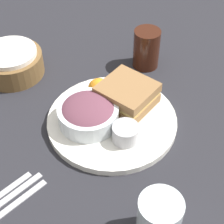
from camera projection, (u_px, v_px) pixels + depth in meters
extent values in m
plane|color=#232328|center=(112.00, 123.00, 0.84)|extent=(4.00, 4.00, 0.00)
cylinder|color=white|center=(112.00, 121.00, 0.84)|extent=(0.29, 0.29, 0.02)
cube|color=olive|center=(127.00, 100.00, 0.86)|extent=(0.12, 0.13, 0.02)
cube|color=#E5C666|center=(127.00, 95.00, 0.85)|extent=(0.12, 0.12, 0.01)
cube|color=olive|center=(127.00, 90.00, 0.84)|extent=(0.12, 0.13, 0.02)
cylinder|color=white|center=(88.00, 115.00, 0.81)|extent=(0.13, 0.13, 0.04)
ellipsoid|color=brown|center=(88.00, 111.00, 0.80)|extent=(0.12, 0.12, 0.04)
cylinder|color=#B7B7BC|center=(125.00, 133.00, 0.78)|extent=(0.06, 0.06, 0.04)
sphere|color=orange|center=(99.00, 89.00, 0.86)|extent=(0.05, 0.05, 0.05)
cylinder|color=#38190F|center=(146.00, 49.00, 0.96)|extent=(0.07, 0.07, 0.10)
cylinder|color=brown|center=(12.00, 64.00, 0.95)|extent=(0.16, 0.16, 0.06)
cylinder|color=white|center=(9.00, 53.00, 0.93)|extent=(0.13, 0.13, 0.01)
cube|color=#B2B2B7|center=(5.00, 211.00, 0.68)|extent=(0.18, 0.01, 0.01)
cube|color=#B2B2B7|center=(0.00, 205.00, 0.69)|extent=(0.19, 0.01, 0.01)
cylinder|color=silver|center=(159.00, 219.00, 0.62)|extent=(0.07, 0.07, 0.10)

